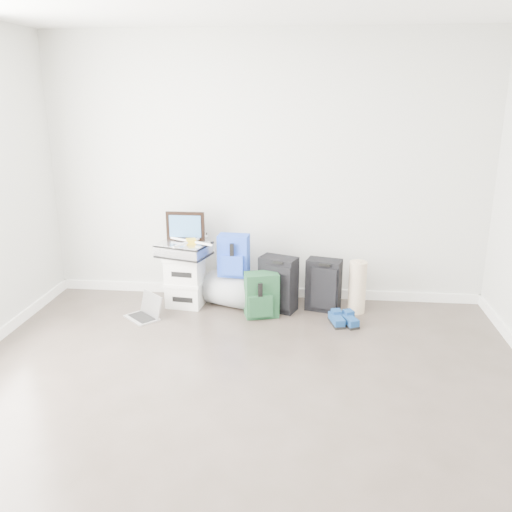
# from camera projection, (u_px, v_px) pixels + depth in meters

# --- Properties ---
(ground) EXTENTS (5.00, 5.00, 0.00)m
(ground) POSITION_uv_depth(u_px,v_px,m) (230.00, 435.00, 3.48)
(ground) COLOR #3B322B
(ground) RESTS_ON ground
(room_envelope) EXTENTS (4.52, 5.02, 2.71)m
(room_envelope) POSITION_uv_depth(u_px,v_px,m) (226.00, 166.00, 2.99)
(room_envelope) COLOR beige
(room_envelope) RESTS_ON ground
(boxes_stack) EXTENTS (0.40, 0.34, 0.53)m
(boxes_stack) POSITION_uv_depth(u_px,v_px,m) (185.00, 281.00, 5.51)
(boxes_stack) COLOR silver
(boxes_stack) RESTS_ON ground
(briefcase) EXTENTS (0.56, 0.47, 0.14)m
(briefcase) POSITION_uv_depth(u_px,v_px,m) (184.00, 249.00, 5.41)
(briefcase) COLOR #B2B2B7
(briefcase) RESTS_ON boxes_stack
(painting) EXTENTS (0.39, 0.03, 0.29)m
(painting) POSITION_uv_depth(u_px,v_px,m) (185.00, 226.00, 5.44)
(painting) COLOR black
(painting) RESTS_ON briefcase
(drone) EXTENTS (0.48, 0.48, 0.05)m
(drone) POSITION_uv_depth(u_px,v_px,m) (191.00, 241.00, 5.36)
(drone) COLOR gold
(drone) RESTS_ON briefcase
(duffel_bag) EXTENTS (0.64, 0.52, 0.34)m
(duffel_bag) POSITION_uv_depth(u_px,v_px,m) (234.00, 290.00, 5.51)
(duffel_bag) COLOR gray
(duffel_bag) RESTS_ON ground
(blue_backpack) EXTENTS (0.31, 0.24, 0.42)m
(blue_backpack) POSITION_uv_depth(u_px,v_px,m) (234.00, 256.00, 5.37)
(blue_backpack) COLOR #1A3FAE
(blue_backpack) RESTS_ON duffel_bag
(large_suitcase) EXTENTS (0.41, 0.34, 0.55)m
(large_suitcase) POSITION_uv_depth(u_px,v_px,m) (278.00, 284.00, 5.39)
(large_suitcase) COLOR black
(large_suitcase) RESTS_ON ground
(green_backpack) EXTENTS (0.36, 0.31, 0.44)m
(green_backpack) POSITION_uv_depth(u_px,v_px,m) (261.00, 296.00, 5.25)
(green_backpack) COLOR #163C26
(green_backpack) RESTS_ON ground
(carry_on) EXTENTS (0.37, 0.29, 0.53)m
(carry_on) POSITION_uv_depth(u_px,v_px,m) (324.00, 285.00, 5.40)
(carry_on) COLOR black
(carry_on) RESTS_ON ground
(shoes) EXTENTS (0.29, 0.27, 0.09)m
(shoes) POSITION_uv_depth(u_px,v_px,m) (343.00, 320.00, 5.11)
(shoes) COLOR black
(shoes) RESTS_ON ground
(rolled_rug) EXTENTS (0.17, 0.17, 0.53)m
(rolled_rug) POSITION_uv_depth(u_px,v_px,m) (357.00, 287.00, 5.34)
(rolled_rug) COLOR tan
(rolled_rug) RESTS_ON ground
(laptop) EXTENTS (0.40, 0.39, 0.23)m
(laptop) POSITION_uv_depth(u_px,v_px,m) (146.00, 312.00, 5.27)
(laptop) COLOR silver
(laptop) RESTS_ON ground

